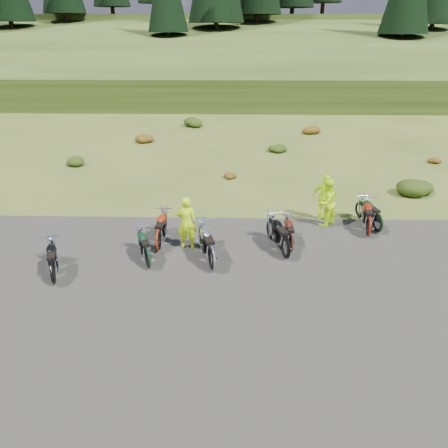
{
  "coord_description": "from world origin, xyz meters",
  "views": [
    {
      "loc": [
        -0.06,
        -12.17,
        7.02
      ],
      "look_at": [
        -0.42,
        1.32,
        0.96
      ],
      "focal_mm": 35.0,
      "sensor_mm": 36.0,
      "label": 1
    }
  ],
  "objects_px": {
    "motorcycle_3": "(212,270)",
    "motorcycle_7": "(376,232)",
    "person_middle": "(187,224)",
    "motorcycle_0": "(55,284)"
  },
  "relations": [
    {
      "from": "motorcycle_7",
      "to": "motorcycle_0",
      "type": "bearing_deg",
      "value": 96.48
    },
    {
      "from": "motorcycle_0",
      "to": "motorcycle_7",
      "type": "xyz_separation_m",
      "value": [
        10.74,
        3.93,
        0.0
      ]
    },
    {
      "from": "person_middle",
      "to": "motorcycle_7",
      "type": "bearing_deg",
      "value": -163.63
    },
    {
      "from": "motorcycle_0",
      "to": "person_middle",
      "type": "relative_size",
      "value": 1.08
    },
    {
      "from": "motorcycle_3",
      "to": "motorcycle_7",
      "type": "relative_size",
      "value": 1.13
    },
    {
      "from": "motorcycle_3",
      "to": "motorcycle_7",
      "type": "xyz_separation_m",
      "value": [
        6.04,
        2.99,
        0.0
      ]
    },
    {
      "from": "motorcycle_0",
      "to": "motorcycle_3",
      "type": "distance_m",
      "value": 4.8
    },
    {
      "from": "motorcycle_7",
      "to": "person_middle",
      "type": "xyz_separation_m",
      "value": [
        -6.98,
        -1.48,
        0.94
      ]
    },
    {
      "from": "motorcycle_3",
      "to": "motorcycle_7",
      "type": "height_order",
      "value": "motorcycle_3"
    },
    {
      "from": "motorcycle_7",
      "to": "motorcycle_3",
      "type": "bearing_deg",
      "value": 102.75
    }
  ]
}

